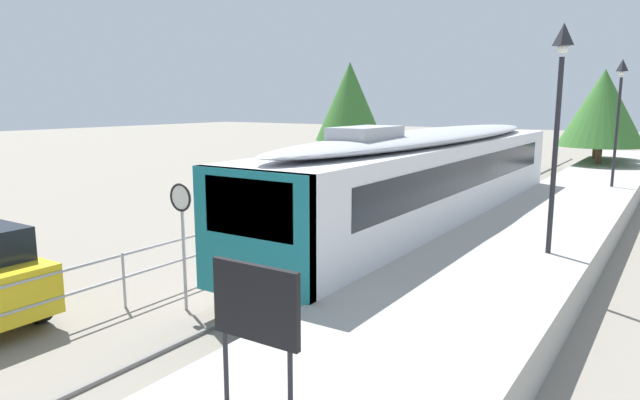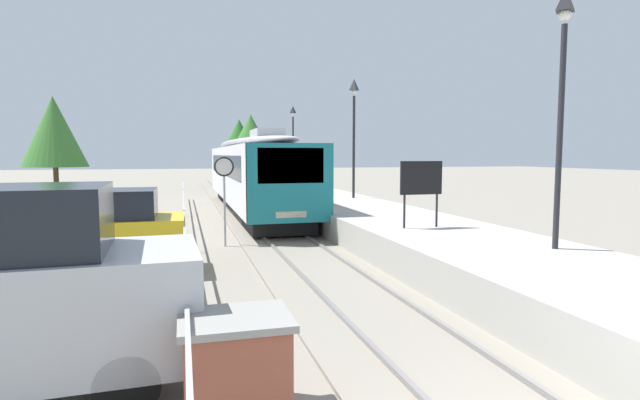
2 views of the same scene
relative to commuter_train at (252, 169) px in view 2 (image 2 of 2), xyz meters
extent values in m
plane|color=gray|center=(-3.00, 0.58, -2.14)|extent=(160.00, 160.00, 0.00)
cube|color=gray|center=(0.00, 0.58, -2.11)|extent=(3.20, 60.00, 0.06)
cube|color=slate|center=(-0.72, 0.58, -2.04)|extent=(0.08, 60.00, 0.08)
cube|color=slate|center=(0.72, 0.58, -2.04)|extent=(0.08, 60.00, 0.08)
cube|color=silver|center=(0.00, 0.11, -0.18)|extent=(2.80, 18.33, 2.55)
cube|color=#19757F|center=(0.00, -8.96, -0.18)|extent=(2.80, 0.24, 2.55)
cube|color=black|center=(0.00, -9.04, 0.38)|extent=(2.13, 0.08, 1.12)
cube|color=black|center=(0.00, 0.11, 0.23)|extent=(2.82, 15.39, 0.92)
ellipsoid|color=#A8AAAF|center=(0.00, 0.11, 1.28)|extent=(2.69, 17.59, 0.44)
cube|color=#A8AAAF|center=(0.00, -4.48, 1.56)|extent=(1.10, 2.20, 0.36)
cube|color=#EAE5C6|center=(0.00, -9.03, -1.17)|extent=(1.00, 0.10, 0.20)
cube|color=black|center=(0.00, -6.66, -1.73)|extent=(2.24, 3.20, 0.55)
cube|color=black|center=(0.00, 6.87, -1.73)|extent=(2.24, 3.20, 0.55)
cube|color=#A8A59E|center=(3.25, 0.58, -1.69)|extent=(3.90, 60.00, 0.90)
cylinder|color=#232328|center=(4.21, -15.85, 1.06)|extent=(0.12, 0.12, 4.60)
sphere|color=silver|center=(4.21, -15.85, 3.54)|extent=(0.24, 0.24, 0.24)
cylinder|color=#232328|center=(4.21, -2.97, 1.06)|extent=(0.12, 0.12, 4.60)
pyramid|color=#232328|center=(4.21, -2.97, 3.86)|extent=(0.34, 0.34, 0.50)
sphere|color=silver|center=(4.21, -2.97, 3.54)|extent=(0.24, 0.24, 0.24)
cylinder|color=#232328|center=(4.21, 9.91, 1.06)|extent=(0.12, 0.12, 4.60)
pyramid|color=#232328|center=(4.21, 9.91, 3.86)|extent=(0.34, 0.34, 0.50)
sphere|color=silver|center=(4.21, 9.91, 3.54)|extent=(0.24, 0.24, 0.24)
cylinder|color=#232328|center=(2.40, -12.31, -0.79)|extent=(0.06, 0.06, 0.90)
cylinder|color=#232328|center=(3.36, -12.31, -0.79)|extent=(0.06, 0.06, 0.90)
cube|color=black|center=(2.88, -12.31, 0.11)|extent=(1.20, 0.08, 0.90)
cylinder|color=#9EA0A5|center=(-2.07, -8.78, -1.04)|extent=(0.07, 0.07, 2.20)
cylinder|color=white|center=(-2.07, -8.80, 0.36)|extent=(0.60, 0.03, 0.60)
torus|color=black|center=(-2.07, -8.81, 0.36)|extent=(0.61, 0.05, 0.61)
cube|color=brown|center=(-2.80, -19.21, -1.62)|extent=(1.10, 0.90, 1.05)
cube|color=gray|center=(-2.80, -19.21, -1.05)|extent=(1.21, 0.99, 0.08)
cube|color=#9EA0A5|center=(-3.30, -9.42, -0.94)|extent=(0.05, 36.00, 0.05)
cube|color=#9EA0A5|center=(-3.30, -9.42, -1.46)|extent=(0.05, 36.00, 0.05)
cylinder|color=#9EA0A5|center=(-3.30, -18.42, -1.52)|extent=(0.06, 0.06, 1.25)
cylinder|color=#9EA0A5|center=(-3.30, -9.42, -1.52)|extent=(0.06, 0.06, 1.25)
cylinder|color=#9EA0A5|center=(-3.30, -0.42, -1.52)|extent=(0.06, 0.06, 1.25)
cylinder|color=#9EA0A5|center=(-3.30, 8.58, -1.52)|extent=(0.06, 0.06, 1.25)
cylinder|color=black|center=(-4.02, -17.17, -1.78)|extent=(0.73, 0.27, 0.72)
cylinder|color=black|center=(-3.95, -18.88, -1.78)|extent=(0.73, 0.27, 0.72)
cube|color=gold|center=(-5.60, -11.77, -1.28)|extent=(4.61, 1.92, 1.00)
cube|color=black|center=(-5.40, -11.77, -0.44)|extent=(2.91, 1.69, 0.68)
cylinder|color=black|center=(-7.12, -12.59, -1.78)|extent=(0.72, 0.24, 0.72)
cylinder|color=black|center=(-7.11, -10.93, -1.78)|extent=(0.72, 0.24, 0.72)
cylinder|color=black|center=(-4.09, -12.61, -1.78)|extent=(0.72, 0.24, 0.72)
cylinder|color=black|center=(-4.08, -10.95, -1.78)|extent=(0.72, 0.24, 0.72)
cylinder|color=brown|center=(-12.17, 15.58, -1.15)|extent=(0.36, 0.36, 1.98)
cone|color=#38702D|center=(-12.17, 15.58, 2.39)|extent=(4.51, 4.51, 5.10)
cylinder|color=brown|center=(1.88, 22.72, -1.30)|extent=(0.36, 0.36, 1.69)
cone|color=#286023|center=(1.88, 22.72, 1.78)|extent=(4.70, 4.70, 4.45)
cylinder|color=brown|center=(2.49, 19.26, -1.17)|extent=(0.36, 0.36, 1.95)
cone|color=#38702D|center=(2.49, 19.26, 2.01)|extent=(4.75, 4.75, 4.41)
camera|label=1|loc=(6.80, -16.97, 2.34)|focal=31.54mm
camera|label=2|loc=(-3.31, -24.55, 0.73)|focal=28.10mm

